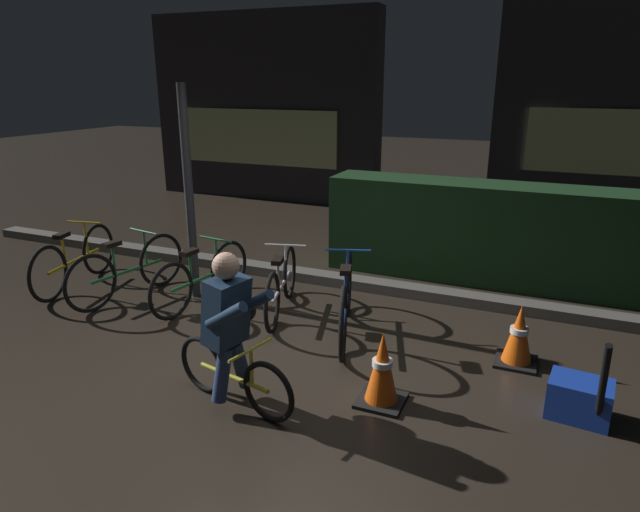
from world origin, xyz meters
name	(u,v)px	position (x,y,z in m)	size (l,w,h in m)	color
ground_plane	(272,370)	(0.00, 0.00, 0.00)	(40.00, 40.00, 0.00)	#2D261E
sidewalk_curb	(357,283)	(0.00, 2.20, 0.06)	(12.00, 0.24, 0.12)	#56544F
hedge_row	(523,237)	(1.80, 3.10, 0.61)	(4.80, 0.70, 1.22)	#19381C
storefront_left	(264,109)	(-3.59, 6.50, 1.84)	(4.91, 0.54, 3.70)	#262328
storefront_right	(622,98)	(2.95, 7.20, 2.12)	(4.14, 0.54, 4.27)	#262328
street_post	(189,195)	(-1.64, 1.20, 1.20)	(0.10, 0.10, 2.40)	#2D2D33
parked_bike_leftmost	(75,260)	(-3.16, 0.89, 0.34)	(0.46, 1.61, 0.75)	black
parked_bike_left_mid	(128,270)	(-2.31, 0.85, 0.34)	(0.46, 1.61, 0.75)	black
parked_bike_center_left	(202,277)	(-1.41, 1.01, 0.33)	(0.46, 1.55, 0.72)	black
parked_bike_center_right	(281,285)	(-0.49, 1.15, 0.32)	(0.52, 1.49, 0.71)	black
parked_bike_right_mid	(346,300)	(0.33, 0.94, 0.36)	(0.60, 1.67, 0.80)	black
traffic_cone_near	(382,369)	(1.03, -0.10, 0.29)	(0.36, 0.36, 0.60)	black
traffic_cone_far	(519,336)	(1.95, 0.98, 0.27)	(0.36, 0.36, 0.56)	black
blue_crate	(579,399)	(2.44, 0.30, 0.15)	(0.44, 0.32, 0.30)	#193DB7
cyclist	(231,330)	(-0.03, -0.56, 0.63)	(1.17, 0.60, 1.25)	black
closed_umbrella	(602,388)	(2.55, 0.05, 0.40)	(0.05, 0.05, 0.85)	black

